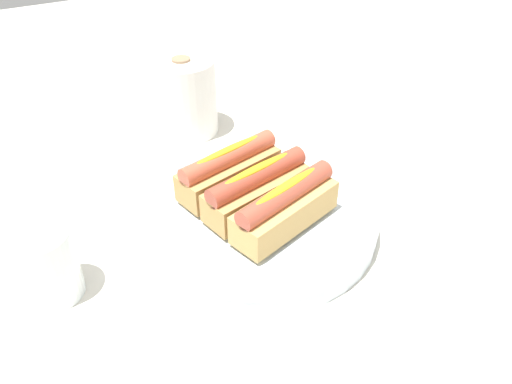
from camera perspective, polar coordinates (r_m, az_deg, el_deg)
name	(u,v)px	position (r m, az deg, el deg)	size (l,w,h in m)	color
ground_plane	(253,227)	(0.69, -0.36, -3.93)	(2.40, 2.40, 0.00)	silver
serving_bowl	(256,213)	(0.68, 0.00, -2.41)	(0.32, 0.32, 0.03)	silver
hotdog_front	(286,207)	(0.62, 3.38, -1.68)	(0.16, 0.09, 0.06)	tan
hotdog_back	(256,187)	(0.65, 0.00, 0.55)	(0.16, 0.08, 0.06)	tan
hotdog_side	(229,169)	(0.69, -3.05, 2.57)	(0.16, 0.08, 0.06)	tan
water_glass	(48,268)	(0.62, -22.53, -7.99)	(0.07, 0.07, 0.09)	white
paper_towel_roll	(184,97)	(0.88, -8.13, 10.62)	(0.11, 0.11, 0.13)	white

